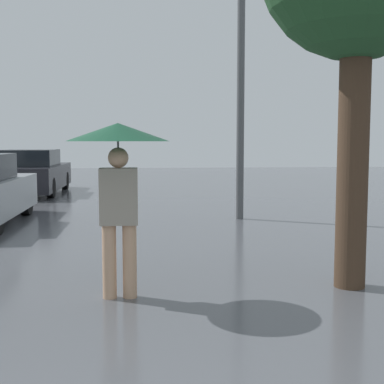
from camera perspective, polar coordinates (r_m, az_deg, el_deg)
name	(u,v)px	position (r m, az deg, el deg)	size (l,w,h in m)	color
pedestrian	(118,158)	(5.30, -7.88, 3.58)	(1.02, 1.02, 1.74)	tan
parked_car_farthest	(31,173)	(16.64, -16.79, 1.93)	(1.76, 4.41, 1.32)	black
street_lamp	(241,81)	(10.80, 5.22, 11.70)	(0.24, 0.24, 5.13)	#515456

